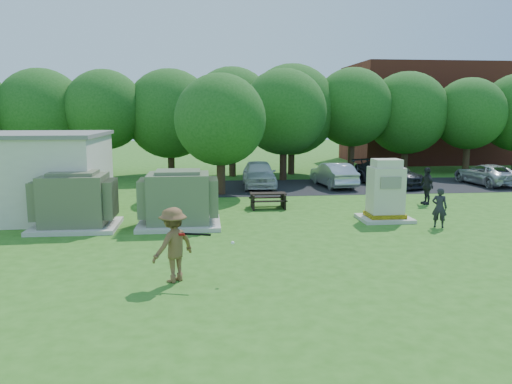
{
  "coord_description": "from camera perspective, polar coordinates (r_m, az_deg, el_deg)",
  "views": [
    {
      "loc": [
        -1.87,
        -13.7,
        4.18
      ],
      "look_at": [
        0.0,
        4.0,
        1.3
      ],
      "focal_mm": 35.0,
      "sensor_mm": 36.0,
      "label": 1
    }
  ],
  "objects": [
    {
      "name": "car_silver_a",
      "position": [
        28.33,
        8.84,
        1.97
      ],
      "size": [
        1.9,
        4.23,
        1.35
      ],
      "primitive_type": "imported",
      "rotation": [
        0.0,
        0.0,
        3.26
      ],
      "color": "#B3B4B8",
      "rests_on": "ground"
    },
    {
      "name": "parking_strip",
      "position": [
        28.91,
        11.91,
        0.69
      ],
      "size": [
        20.0,
        6.0,
        0.01
      ],
      "primitive_type": "cube",
      "color": "#232326",
      "rests_on": "ground"
    },
    {
      "name": "transformer_right",
      "position": [
        18.51,
        -8.82,
        -0.91
      ],
      "size": [
        3.0,
        2.4,
        2.07
      ],
      "color": "beige",
      "rests_on": "ground"
    },
    {
      "name": "brick_building",
      "position": [
        45.29,
        20.22,
        8.4
      ],
      "size": [
        15.0,
        8.0,
        8.0
      ],
      "primitive_type": "cube",
      "color": "maroon",
      "rests_on": "ground"
    },
    {
      "name": "person_walking_right",
      "position": [
        23.92,
        18.92,
        0.67
      ],
      "size": [
        0.49,
        1.02,
        1.69
      ],
      "primitive_type": "imported",
      "rotation": [
        0.0,
        0.0,
        4.8
      ],
      "color": "black",
      "rests_on": "ground"
    },
    {
      "name": "car_white",
      "position": [
        27.89,
        0.34,
        2.11
      ],
      "size": [
        1.93,
        4.43,
        1.49
      ],
      "primitive_type": "imported",
      "rotation": [
        0.0,
        0.0,
        -0.04
      ],
      "color": "white",
      "rests_on": "ground"
    },
    {
      "name": "car_silver_b",
      "position": [
        31.72,
        24.83,
        1.84
      ],
      "size": [
        2.4,
        4.44,
        1.18
      ],
      "primitive_type": "imported",
      "rotation": [
        0.0,
        0.0,
        3.25
      ],
      "color": "silver",
      "rests_on": "ground"
    },
    {
      "name": "batter",
      "position": [
        12.51,
        -9.43,
        -5.97
      ],
      "size": [
        1.35,
        1.33,
        1.87
      ],
      "primitive_type": "imported",
      "rotation": [
        0.0,
        0.0,
        3.9
      ],
      "color": "brown",
      "rests_on": "ground"
    },
    {
      "name": "picnic_table",
      "position": [
        21.78,
        1.37,
        -0.76
      ],
      "size": [
        1.57,
        1.18,
        0.67
      ],
      "color": "black",
      "rests_on": "ground"
    },
    {
      "name": "transformer_left",
      "position": [
        19.05,
        -20.0,
        -1.07
      ],
      "size": [
        3.0,
        2.4,
        2.07
      ],
      "color": "beige",
      "rests_on": "ground"
    },
    {
      "name": "batting_equipment",
      "position": [
        12.3,
        -6.68,
        -4.99
      ],
      "size": [
        1.44,
        0.28,
        0.34
      ],
      "color": "black",
      "rests_on": "ground"
    },
    {
      "name": "tree_row",
      "position": [
        32.41,
        0.39,
        9.14
      ],
      "size": [
        41.3,
        13.3,
        7.3
      ],
      "color": "#47301E",
      "rests_on": "ground"
    },
    {
      "name": "car_dark",
      "position": [
        29.38,
        14.89,
        2.07
      ],
      "size": [
        3.48,
        5.18,
        1.39
      ],
      "primitive_type": "imported",
      "rotation": [
        0.0,
        0.0,
        0.35
      ],
      "color": "black",
      "rests_on": "ground"
    },
    {
      "name": "ground",
      "position": [
        14.45,
        1.68,
        -7.63
      ],
      "size": [
        120.0,
        120.0,
        0.0
      ],
      "primitive_type": "plane",
      "color": "#2D6619",
      "rests_on": "ground"
    },
    {
      "name": "person_by_generator",
      "position": [
        19.28,
        20.23,
        -1.68
      ],
      "size": [
        0.64,
        0.58,
        1.47
      ],
      "primitive_type": "imported",
      "rotation": [
        0.0,
        0.0,
        2.59
      ],
      "color": "#222127",
      "rests_on": "ground"
    },
    {
      "name": "generator_cabinet",
      "position": [
        19.88,
        14.58,
        -0.19
      ],
      "size": [
        1.96,
        1.6,
        2.38
      ],
      "color": "beige",
      "rests_on": "ground"
    }
  ]
}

